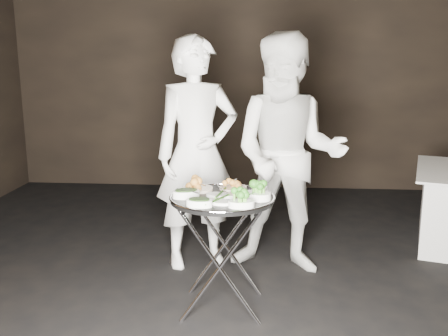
# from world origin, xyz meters

# --- Properties ---
(floor) EXTENTS (6.00, 7.00, 0.05)m
(floor) POSITION_xyz_m (0.00, 0.00, -0.03)
(floor) COLOR black
(floor) RESTS_ON ground
(wall_back) EXTENTS (6.00, 0.05, 3.00)m
(wall_back) POSITION_xyz_m (0.00, 3.52, 1.50)
(wall_back) COLOR black
(wall_back) RESTS_ON floor
(tray_stand) EXTENTS (0.53, 0.45, 0.78)m
(tray_stand) POSITION_xyz_m (-0.05, 0.18, 0.44)
(tray_stand) COLOR silver
(tray_stand) RESTS_ON floor
(serving_tray) EXTENTS (0.69, 0.69, 0.04)m
(serving_tray) POSITION_xyz_m (-0.05, 0.18, 0.78)
(serving_tray) COLOR black
(serving_tray) RESTS_ON tray_stand
(potato_plate_a) EXTENTS (0.21, 0.21, 0.08)m
(potato_plate_a) POSITION_xyz_m (-0.23, 0.33, 0.82)
(potato_plate_a) COLOR beige
(potato_plate_a) RESTS_ON serving_tray
(potato_plate_b) EXTENTS (0.19, 0.19, 0.07)m
(potato_plate_b) POSITION_xyz_m (0.01, 0.38, 0.82)
(potato_plate_b) COLOR beige
(potato_plate_b) RESTS_ON serving_tray
(greens_bowl) EXTENTS (0.11, 0.11, 0.06)m
(greens_bowl) POSITION_xyz_m (0.19, 0.31, 0.82)
(greens_bowl) COLOR white
(greens_bowl) RESTS_ON serving_tray
(asparagus_plate_a) EXTENTS (0.21, 0.14, 0.04)m
(asparagus_plate_a) POSITION_xyz_m (-0.06, 0.17, 0.81)
(asparagus_plate_a) COLOR white
(asparagus_plate_a) RESTS_ON serving_tray
(asparagus_plate_b) EXTENTS (0.21, 0.17, 0.04)m
(asparagus_plate_b) POSITION_xyz_m (-0.06, 0.02, 0.81)
(asparagus_plate_b) COLOR white
(asparagus_plate_b) RESTS_ON serving_tray
(spinach_bowl_a) EXTENTS (0.21, 0.17, 0.07)m
(spinach_bowl_a) POSITION_xyz_m (-0.28, 0.14, 0.82)
(spinach_bowl_a) COLOR white
(spinach_bowl_a) RESTS_ON serving_tray
(spinach_bowl_b) EXTENTS (0.17, 0.13, 0.07)m
(spinach_bowl_b) POSITION_xyz_m (-0.17, -0.05, 0.82)
(spinach_bowl_b) COLOR white
(spinach_bowl_b) RESTS_ON serving_tray
(broccoli_bowl_a) EXTENTS (0.22, 0.18, 0.08)m
(broccoli_bowl_a) POSITION_xyz_m (0.18, 0.13, 0.83)
(broccoli_bowl_a) COLOR white
(broccoli_bowl_a) RESTS_ON serving_tray
(broccoli_bowl_b) EXTENTS (0.18, 0.15, 0.07)m
(broccoli_bowl_b) POSITION_xyz_m (0.09, -0.04, 0.82)
(broccoli_bowl_b) COLOR white
(broccoli_bowl_b) RESTS_ON serving_tray
(serving_utensils) EXTENTS (0.58, 0.43, 0.01)m
(serving_utensils) POSITION_xyz_m (-0.03, 0.25, 0.84)
(serving_utensils) COLOR silver
(serving_utensils) RESTS_ON serving_tray
(waiter_left) EXTENTS (0.80, 0.68, 1.86)m
(waiter_left) POSITION_xyz_m (-0.31, 0.94, 0.93)
(waiter_left) COLOR white
(waiter_left) RESTS_ON floor
(waiter_right) EXTENTS (1.01, 0.85, 1.87)m
(waiter_right) POSITION_xyz_m (0.41, 0.87, 0.94)
(waiter_right) COLOR white
(waiter_right) RESTS_ON floor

